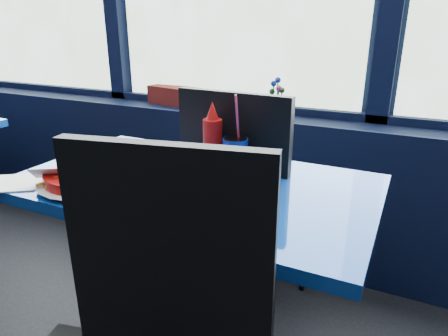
% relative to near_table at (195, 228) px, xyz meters
% --- Properties ---
extents(window_sill, '(5.00, 0.26, 0.80)m').
position_rel_near_table_xyz_m(window_sill, '(-0.30, 0.87, -0.17)').
color(window_sill, black).
rests_on(window_sill, ground).
extents(near_table, '(1.20, 0.70, 0.75)m').
position_rel_near_table_xyz_m(near_table, '(0.00, 0.00, 0.00)').
color(near_table, black).
rests_on(near_table, ground).
extents(chair_near_back, '(0.49, 0.50, 1.03)m').
position_rel_near_table_xyz_m(chair_near_back, '(0.06, 0.31, 0.02)').
color(chair_near_back, black).
rests_on(chair_near_back, ground).
extents(planter_box, '(0.53, 0.23, 0.10)m').
position_rel_near_table_xyz_m(planter_box, '(-0.56, 0.89, 0.28)').
color(planter_box, maroon).
rests_on(planter_box, window_sill).
extents(flower_vase, '(0.10, 0.10, 0.20)m').
position_rel_near_table_xyz_m(flower_vase, '(0.01, 0.82, 0.29)').
color(flower_vase, silver).
rests_on(flower_vase, window_sill).
extents(food_basket, '(0.30, 0.30, 0.10)m').
position_rel_near_table_xyz_m(food_basket, '(-0.28, -0.22, 0.22)').
color(food_basket, '#B70F0C').
rests_on(food_basket, near_table).
extents(ketchup_bottle, '(0.07, 0.07, 0.25)m').
position_rel_near_table_xyz_m(ketchup_bottle, '(0.02, 0.11, 0.29)').
color(ketchup_bottle, '#B70F0C').
rests_on(ketchup_bottle, near_table).
extents(soda_cup, '(0.09, 0.09, 0.29)m').
position_rel_near_table_xyz_m(soda_cup, '(0.11, 0.09, 0.25)').
color(soda_cup, navy).
rests_on(soda_cup, near_table).
extents(napkin, '(0.22, 0.22, 0.00)m').
position_rel_near_table_xyz_m(napkin, '(-0.52, -0.28, 0.18)').
color(napkin, white).
rests_on(napkin, near_table).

